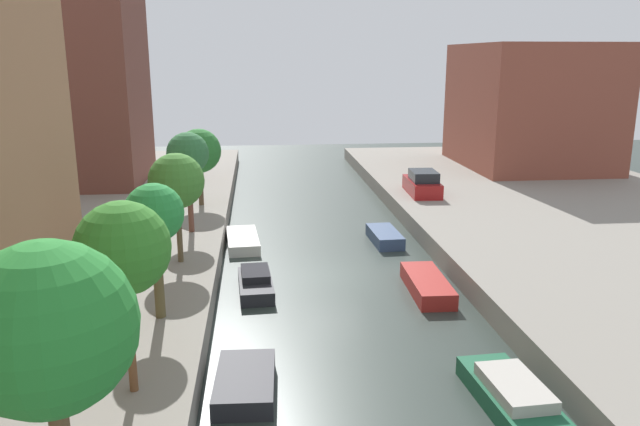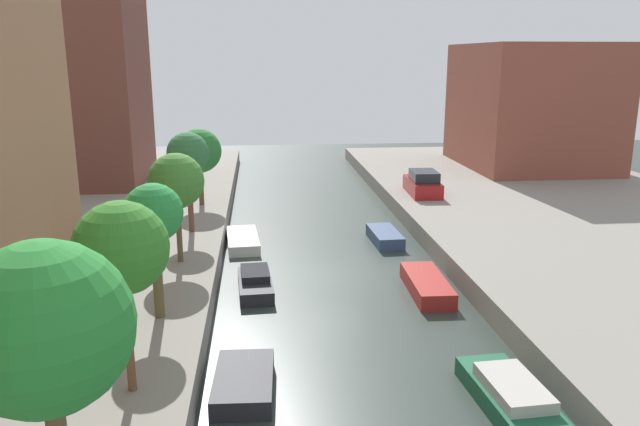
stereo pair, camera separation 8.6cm
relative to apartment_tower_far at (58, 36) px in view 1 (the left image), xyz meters
name	(u,v)px [view 1 (the left image)]	position (x,y,z in m)	size (l,w,h in m)	color
ground_plane	(333,276)	(16.00, -17.90, -10.72)	(84.00, 84.00, 0.00)	#2D3833
apartment_tower_far	(58,36)	(0.00, 0.00, 0.00)	(10.00, 8.88, 19.43)	brown
low_block_right	(530,106)	(34.00, 3.16, -5.03)	(10.00, 12.05, 9.38)	brown
street_tree_0	(48,330)	(9.46, -34.18, -5.48)	(2.82, 2.82, 5.69)	brown
street_tree_1	(123,249)	(9.46, -28.69, -5.88)	(2.36, 2.36, 5.04)	brown
street_tree_2	(154,216)	(9.46, -24.00, -6.24)	(1.92, 1.92, 4.53)	brown
street_tree_3	(176,182)	(9.46, -18.25, -6.27)	(2.30, 2.30, 4.62)	brown
street_tree_4	(188,155)	(9.46, -13.64, -5.87)	(2.03, 2.03, 4.93)	brown
street_tree_5	(199,151)	(9.46, -7.89, -6.57)	(2.53, 2.53, 4.44)	brown
parked_car	(422,184)	(23.06, -6.32, -9.08)	(1.93, 4.10, 1.52)	maroon
moored_boat_left_1	(245,383)	(12.28, -27.37, -10.43)	(1.81, 3.16, 0.58)	#232328
moored_boat_left_2	(256,283)	(12.58, -19.46, -10.35)	(1.52, 3.41, 0.86)	#232328
moored_boat_left_3	(243,240)	(11.92, -12.97, -10.45)	(1.82, 4.07, 0.54)	beige
moored_boat_right_1	(513,398)	(19.57, -29.07, -10.33)	(1.83, 4.45, 0.92)	#195638
moored_boat_right_2	(427,285)	(19.58, -20.29, -10.39)	(1.53, 4.09, 0.66)	maroon
moored_boat_right_3	(385,237)	(19.28, -13.18, -10.40)	(1.46, 3.29, 0.63)	#33476B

